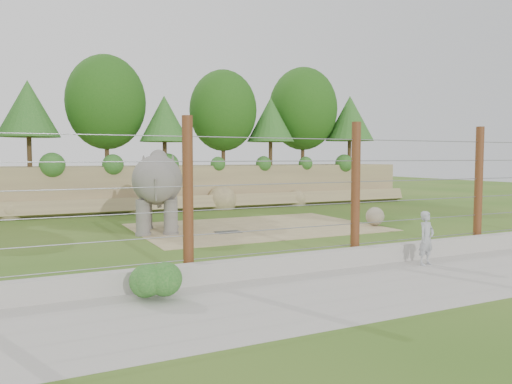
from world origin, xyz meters
name	(u,v)px	position (x,y,z in m)	size (l,w,h in m)	color
ground	(280,239)	(0.00, 0.00, 0.00)	(90.00, 90.00, 0.00)	#316018
back_embankment	(187,141)	(0.59, 12.68, 3.97)	(30.00, 5.52, 8.77)	#897455
dirt_patch	(256,227)	(0.50, 3.00, 0.01)	(10.00, 7.00, 0.02)	#9B895D
drain_grate	(228,232)	(-1.18, 2.11, 0.04)	(1.00, 0.60, 0.03)	#262628
elephant	(157,192)	(-3.62, 3.60, 1.62)	(1.72, 4.00, 3.24)	slate
stone_ball	(375,216)	(5.38, 1.16, 0.42)	(0.80, 0.80, 0.80)	#7F6F5E
retaining_wall	(366,256)	(0.00, -5.00, 0.25)	(26.00, 0.35, 0.50)	#B8B3AA
walkway	(418,280)	(0.00, -7.00, 0.01)	(26.00, 4.00, 0.01)	#B8B3AA
barrier_fence	(356,192)	(0.00, -4.50, 2.00)	(20.26, 0.26, 4.00)	#552916
walkway_shrub	(156,281)	(-6.15, -5.80, 0.40)	(0.78, 0.78, 0.78)	#1D611C
zookeeper	(426,238)	(1.47, -5.79, 0.76)	(0.55, 0.36, 1.50)	#B8BDC2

